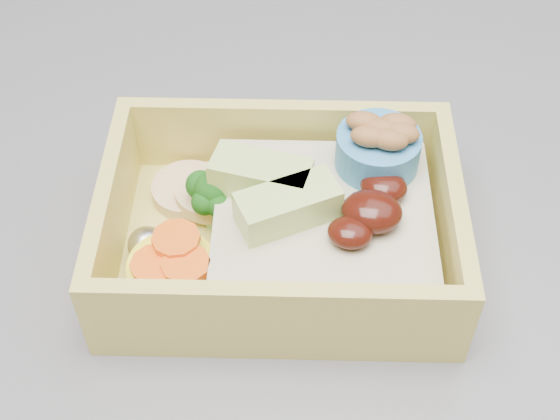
# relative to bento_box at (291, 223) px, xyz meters

# --- Properties ---
(bento_box) EXTENTS (0.21, 0.17, 0.07)m
(bento_box) POSITION_rel_bento_box_xyz_m (0.00, 0.00, 0.00)
(bento_box) COLOR #D4C457
(bento_box) RESTS_ON island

